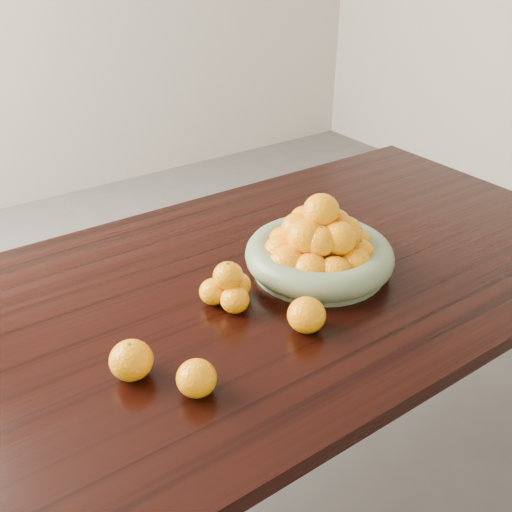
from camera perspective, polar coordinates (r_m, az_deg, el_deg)
ground at (r=1.93m, az=0.04°, el=-21.37°), size 5.00×5.00×0.00m
dining_table at (r=1.47m, az=0.05°, el=-5.21°), size 2.00×1.00×0.75m
fruit_bowl at (r=1.43m, az=6.31°, el=0.75°), size 0.37×0.37×0.21m
orange_pyramid at (r=1.31m, az=-2.79°, el=-3.18°), size 0.13×0.12×0.11m
loose_orange_0 at (r=1.14m, az=-12.36°, el=-10.14°), size 0.09×0.09×0.08m
loose_orange_1 at (r=1.09m, az=-5.97°, el=-12.06°), size 0.08×0.08×0.07m
loose_orange_2 at (r=1.23m, az=5.07°, el=-5.89°), size 0.08×0.08×0.08m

